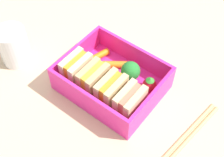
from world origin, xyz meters
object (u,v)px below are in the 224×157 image
(sandwich_left, at_px, (130,102))
(carrot_stick_left, at_px, (98,56))
(sandwich_center_right, at_px, (77,69))
(chopstick_pair, at_px, (179,145))
(sandwich_center, at_px, (93,79))
(carrot_stick_far_left, at_px, (115,65))
(sandwich_center_left, at_px, (111,90))
(strawberry_far_left, at_px, (149,85))
(broccoli_floret, at_px, (130,71))
(drinking_glass, at_px, (14,46))

(sandwich_left, distance_m, carrot_stick_left, 0.14)
(sandwich_left, relative_size, sandwich_center_right, 1.00)
(carrot_stick_left, bearing_deg, chopstick_pair, 165.04)
(carrot_stick_left, xyz_separation_m, chopstick_pair, (-0.22, 0.06, -0.01))
(sandwich_center, bearing_deg, carrot_stick_far_left, -89.49)
(sandwich_left, distance_m, sandwich_center_right, 0.12)
(sandwich_center_left, xyz_separation_m, strawberry_far_left, (-0.04, -0.06, -0.01))
(sandwich_center_left, bearing_deg, carrot_stick_far_left, -57.41)
(chopstick_pair, bearing_deg, sandwich_center_left, 0.27)
(strawberry_far_left, bearing_deg, broccoli_floret, 8.64)
(strawberry_far_left, bearing_deg, carrot_stick_far_left, -2.90)
(sandwich_center_right, bearing_deg, sandwich_left, 180.00)
(sandwich_left, relative_size, sandwich_center, 1.00)
(carrot_stick_far_left, bearing_deg, sandwich_center, 90.51)
(carrot_stick_left, xyz_separation_m, drinking_glass, (0.13, 0.09, 0.02))
(strawberry_far_left, distance_m, chopstick_pair, 0.12)
(strawberry_far_left, xyz_separation_m, drinking_glass, (0.26, 0.09, 0.01))
(sandwich_left, height_order, drinking_glass, drinking_glass)
(carrot_stick_far_left, bearing_deg, drinking_glass, 28.93)
(strawberry_far_left, bearing_deg, carrot_stick_left, -0.30)
(chopstick_pair, bearing_deg, sandwich_left, 0.38)
(sandwich_center, relative_size, strawberry_far_left, 1.77)
(sandwich_center_left, xyz_separation_m, carrot_stick_far_left, (0.04, -0.06, -0.02))
(sandwich_left, xyz_separation_m, broccoli_floret, (0.04, -0.05, 0.00))
(sandwich_center_left, relative_size, strawberry_far_left, 1.77)
(sandwich_left, bearing_deg, carrot_stick_far_left, -38.22)
(drinking_glass, bearing_deg, sandwich_left, -172.65)
(carrot_stick_left, bearing_deg, sandwich_center, 124.00)
(drinking_glass, bearing_deg, sandwich_center, -169.35)
(sandwich_center_right, distance_m, carrot_stick_far_left, 0.08)
(sandwich_left, bearing_deg, sandwich_center_right, 0.00)
(sandwich_center, xyz_separation_m, carrot_stick_left, (0.04, -0.06, -0.02))
(sandwich_center_left, distance_m, chopstick_pair, 0.15)
(drinking_glass, bearing_deg, sandwich_center_right, -166.30)
(carrot_stick_far_left, height_order, drinking_glass, drinking_glass)
(sandwich_center, distance_m, carrot_stick_left, 0.08)
(sandwich_center, relative_size, sandwich_center_right, 1.00)
(sandwich_center_left, bearing_deg, sandwich_left, 180.00)
(carrot_stick_far_left, relative_size, chopstick_pair, 0.22)
(sandwich_center_left, distance_m, strawberry_far_left, 0.07)
(chopstick_pair, height_order, drinking_glass, drinking_glass)
(carrot_stick_left, bearing_deg, carrot_stick_far_left, -174.95)
(sandwich_left, relative_size, carrot_stick_far_left, 1.20)
(sandwich_center, height_order, sandwich_center_right, same)
(strawberry_far_left, relative_size, carrot_stick_left, 0.65)
(sandwich_left, height_order, chopstick_pair, sandwich_left)
(sandwich_left, bearing_deg, chopstick_pair, -179.62)
(sandwich_center_right, relative_size, carrot_stick_left, 1.14)
(carrot_stick_left, relative_size, chopstick_pair, 0.23)
(sandwich_left, height_order, sandwich_center, same)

